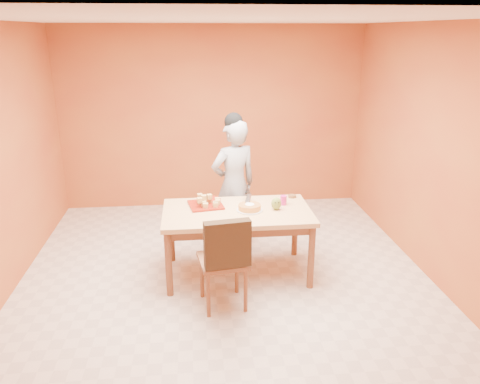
{
  "coord_description": "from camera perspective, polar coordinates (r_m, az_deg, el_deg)",
  "views": [
    {
      "loc": [
        -0.33,
        -4.48,
        2.6
      ],
      "look_at": [
        0.18,
        0.3,
        0.94
      ],
      "focal_mm": 35.0,
      "sensor_mm": 36.0,
      "label": 1
    }
  ],
  "objects": [
    {
      "name": "dining_table",
      "position": [
        5.09,
        -0.35,
        -3.25
      ],
      "size": [
        1.6,
        0.9,
        0.76
      ],
      "color": "tan",
      "rests_on": "floor"
    },
    {
      "name": "cake_server",
      "position": [
        5.2,
        1.04,
        -0.78
      ],
      "size": [
        0.11,
        0.28,
        0.01
      ],
      "primitive_type": "cube",
      "rotation": [
        0.0,
        0.0,
        -0.21
      ],
      "color": "white",
      "rests_on": "sponge_cake"
    },
    {
      "name": "dining_chair",
      "position": [
        4.56,
        -2.09,
        -8.17
      ],
      "size": [
        0.51,
        0.58,
        0.99
      ],
      "rotation": [
        0.0,
        0.0,
        0.14
      ],
      "color": "brown",
      "rests_on": "floor"
    },
    {
      "name": "sponge_cake",
      "position": [
        5.04,
        1.18,
        -1.85
      ],
      "size": [
        0.32,
        0.32,
        0.06
      ],
      "primitive_type": "cylinder",
      "rotation": [
        0.0,
        0.0,
        0.41
      ],
      "color": "orange",
      "rests_on": "white_cake_plate"
    },
    {
      "name": "red_dinner_plate",
      "position": [
        5.36,
        -3.71,
        -0.94
      ],
      "size": [
        0.25,
        0.25,
        0.02
      ],
      "primitive_type": "cylinder",
      "rotation": [
        0.0,
        0.0,
        0.02
      ],
      "color": "maroon",
      "rests_on": "dining_table"
    },
    {
      "name": "pastry_pile",
      "position": [
        5.18,
        -4.22,
        -0.92
      ],
      "size": [
        0.32,
        0.32,
        0.1
      ],
      "primitive_type": null,
      "color": "tan",
      "rests_on": "pastry_platter"
    },
    {
      "name": "checker_tin",
      "position": [
        5.48,
        6.38,
        -0.51
      ],
      "size": [
        0.11,
        0.11,
        0.03
      ],
      "primitive_type": "cylinder",
      "rotation": [
        0.0,
        0.0,
        0.18
      ],
      "color": "#3E1E10",
      "rests_on": "dining_table"
    },
    {
      "name": "floor",
      "position": [
        5.19,
        -1.68,
        -10.97
      ],
      "size": [
        5.0,
        5.0,
        0.0
      ],
      "primitive_type": "plane",
      "color": "#BFB1A3",
      "rests_on": "ground"
    },
    {
      "name": "wall_right",
      "position": [
        5.32,
        23.17,
        3.94
      ],
      "size": [
        0.0,
        5.0,
        5.0
      ],
      "primitive_type": "plane",
      "rotation": [
        1.57,
        0.0,
        -1.57
      ],
      "color": "#B46329",
      "rests_on": "floor"
    },
    {
      "name": "egg_ornament",
      "position": [
        5.07,
        4.45,
        -1.43
      ],
      "size": [
        0.14,
        0.13,
        0.14
      ],
      "primitive_type": "ellipsoid",
      "rotation": [
        0.0,
        0.0,
        0.4
      ],
      "color": "olive",
      "rests_on": "dining_table"
    },
    {
      "name": "pastry_platter",
      "position": [
        5.2,
        -4.2,
        -1.58
      ],
      "size": [
        0.41,
        0.41,
        0.02
      ],
      "primitive_type": "cube",
      "rotation": [
        0.0,
        0.0,
        0.17
      ],
      "color": "maroon",
      "rests_on": "dining_table"
    },
    {
      "name": "ceiling",
      "position": [
        4.5,
        -2.03,
        20.35
      ],
      "size": [
        5.0,
        5.0,
        0.0
      ],
      "primitive_type": "plane",
      "rotation": [
        3.14,
        0.0,
        0.0
      ],
      "color": "white",
      "rests_on": "wall_back"
    },
    {
      "name": "wall_back",
      "position": [
        7.1,
        -3.37,
        8.92
      ],
      "size": [
        4.5,
        0.0,
        4.5
      ],
      "primitive_type": "plane",
      "rotation": [
        1.57,
        0.0,
        0.0
      ],
      "color": "#B46329",
      "rests_on": "floor"
    },
    {
      "name": "white_cake_plate",
      "position": [
        5.05,
        1.17,
        -2.2
      ],
      "size": [
        0.31,
        0.31,
        0.01
      ],
      "primitive_type": "cylinder",
      "rotation": [
        0.0,
        0.0,
        0.08
      ],
      "color": "silver",
      "rests_on": "dining_table"
    },
    {
      "name": "person",
      "position": [
        5.73,
        -0.75,
        0.87
      ],
      "size": [
        0.69,
        0.57,
        1.62
      ],
      "primitive_type": "imported",
      "rotation": [
        0.0,
        0.0,
        3.51
      ],
      "color": "gray",
      "rests_on": "floor"
    },
    {
      "name": "magenta_glass",
      "position": [
        5.23,
        5.32,
        -1.0
      ],
      "size": [
        0.08,
        0.08,
        0.1
      ],
      "primitive_type": "cylinder",
      "rotation": [
        0.0,
        0.0,
        0.16
      ],
      "color": "#BD1C73",
      "rests_on": "dining_table"
    }
  ]
}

